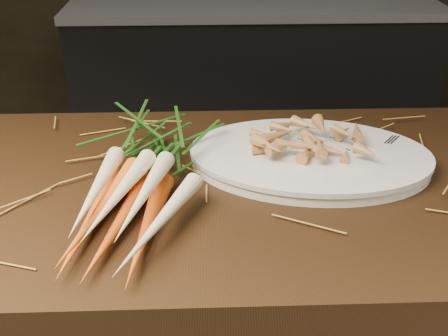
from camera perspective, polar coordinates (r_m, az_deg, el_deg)
The scene contains 6 objects.
back_counter at distance 3.01m, azimuth 2.84°, elevation 8.84°, with size 1.82×0.62×0.84m.
straw_bedding at distance 1.09m, azimuth -4.38°, elevation -1.04°, with size 1.40×0.60×0.02m, color #AA7F2E, non-canonical shape.
root_veg_bunch at distance 1.06m, azimuth -7.80°, elevation 0.40°, with size 0.27×0.58×0.10m.
serving_platter at distance 1.15m, azimuth 8.69°, elevation 0.85°, with size 0.48×0.32×0.03m, color white, non-canonical shape.
roasted_veg_heap at distance 1.14m, azimuth 8.83°, elevation 2.62°, with size 0.24×0.17×0.05m, color #A6692E, non-canonical shape.
serving_fork at distance 1.15m, azimuth 17.32°, elevation 0.58°, with size 0.02×0.18×0.00m, color silver.
Camera 1 is at (0.05, -0.64, 1.45)m, focal length 45.00 mm.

